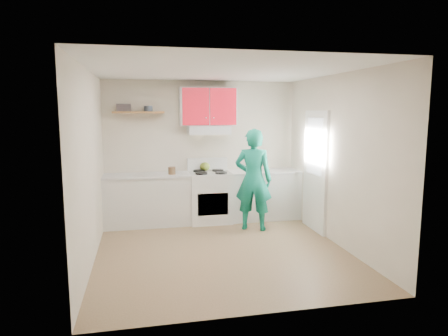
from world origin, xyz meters
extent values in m
plane|color=brown|center=(0.00, 0.00, 0.00)|extent=(3.80, 3.80, 0.00)
cube|color=white|center=(0.00, 0.00, 2.60)|extent=(3.60, 3.80, 0.04)
cube|color=beige|center=(0.00, 1.90, 1.30)|extent=(3.60, 0.04, 2.60)
cube|color=beige|center=(0.00, -1.90, 1.30)|extent=(3.60, 0.04, 2.60)
cube|color=beige|center=(-1.80, 0.00, 1.30)|extent=(0.04, 3.80, 2.60)
cube|color=beige|center=(1.80, 0.00, 1.30)|extent=(0.04, 3.80, 2.60)
cube|color=white|center=(1.78, 0.70, 1.02)|extent=(0.05, 0.85, 2.05)
cube|color=white|center=(1.75, 0.70, 1.45)|extent=(0.01, 0.55, 0.95)
cube|color=silver|center=(-1.04, 1.60, 0.45)|extent=(1.52, 0.60, 0.90)
cube|color=silver|center=(1.14, 1.60, 0.45)|extent=(1.32, 0.60, 0.90)
cube|color=white|center=(0.10, 1.57, 0.46)|extent=(0.76, 0.65, 0.92)
cube|color=silver|center=(0.10, 1.68, 1.70)|extent=(0.76, 0.44, 0.15)
cube|color=red|center=(0.10, 1.73, 2.12)|extent=(1.02, 0.33, 0.70)
cube|color=brown|center=(-1.15, 1.75, 2.02)|extent=(0.90, 0.30, 0.04)
cube|color=#383234|center=(-1.41, 1.74, 2.10)|extent=(0.26, 0.19, 0.13)
cylinder|color=#333D4C|center=(-0.98, 1.75, 2.09)|extent=(0.17, 0.17, 0.10)
ellipsoid|color=#60711F|center=(0.04, 1.81, 1.00)|extent=(0.25, 0.25, 0.17)
cylinder|color=#48331F|center=(-0.60, 1.51, 0.98)|extent=(0.15, 0.15, 0.16)
cube|color=olive|center=(1.06, 1.55, 0.91)|extent=(0.34, 0.30, 0.02)
cube|color=red|center=(1.41, 1.53, 0.90)|extent=(0.35, 0.31, 0.01)
imported|color=#0C745C|center=(0.75, 0.93, 0.88)|extent=(0.75, 0.64, 1.75)
camera|label=1|loc=(-1.12, -5.50, 2.05)|focal=31.72mm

